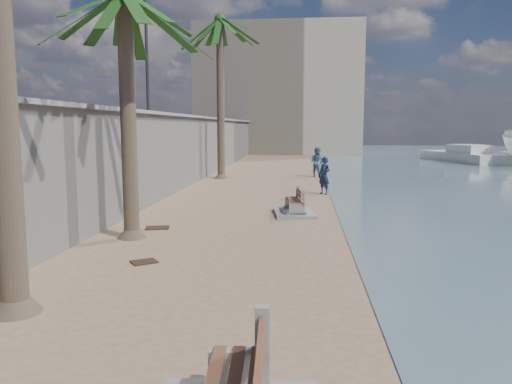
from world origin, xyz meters
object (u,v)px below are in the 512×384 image
object	(u,v)px
person_b	(317,160)
palm_back	(220,22)
person_a	(324,173)
yacht_far	(461,157)
bench_far	(294,204)

from	to	relation	value
person_b	palm_back	bearing A→B (deg)	49.25
person_b	person_a	bearing A→B (deg)	124.95
person_a	yacht_far	size ratio (longest dim) A/B	0.21
bench_far	yacht_far	world-z (taller)	yacht_far
palm_back	person_b	bearing A→B (deg)	15.15
yacht_far	palm_back	bearing A→B (deg)	116.12
person_a	person_b	bearing A→B (deg)	134.85
bench_far	palm_back	xyz separation A→B (m)	(-4.48, 11.72, 8.51)
person_a	person_b	size ratio (longest dim) A/B	0.98
bench_far	palm_back	world-z (taller)	palm_back
bench_far	yacht_far	size ratio (longest dim) A/B	0.22
person_a	bench_far	bearing A→B (deg)	-59.07
bench_far	yacht_far	bearing A→B (deg)	63.32
person_b	yacht_far	bearing A→B (deg)	-97.28
palm_back	yacht_far	xyz separation A→B (m)	(18.49, 16.14, -8.52)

